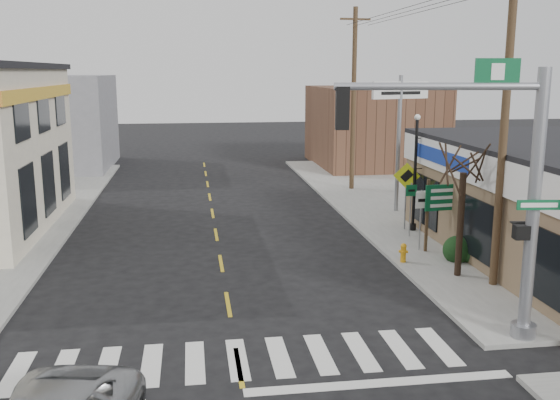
{
  "coord_description": "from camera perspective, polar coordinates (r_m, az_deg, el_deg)",
  "views": [
    {
      "loc": [
        -0.96,
        -13.26,
        6.68
      ],
      "look_at": [
        1.72,
        5.28,
        2.8
      ],
      "focal_mm": 40.0,
      "sensor_mm": 36.0,
      "label": 1
    }
  ],
  "objects": [
    {
      "name": "shrub_back",
      "position": [
        22.89,
        15.88,
        -4.41
      ],
      "size": [
        1.0,
        1.0,
        0.75
      ],
      "primitive_type": "ellipsoid",
      "color": "black",
      "rests_on": "sidewalk_right"
    },
    {
      "name": "bldg_distant_left",
      "position": [
        46.49,
        -20.82,
        6.65
      ],
      "size": [
        9.0,
        10.0,
        6.4
      ],
      "primitive_type": "cube",
      "color": "gray",
      "rests_on": "ground"
    },
    {
      "name": "bare_tree",
      "position": [
        20.5,
        16.52,
        4.09
      ],
      "size": [
        2.55,
        2.55,
        5.09
      ],
      "rotation": [
        0.0,
        0.0,
        0.16
      ],
      "color": "black",
      "rests_on": "sidewalk_right"
    },
    {
      "name": "utility_pole_near",
      "position": [
        19.86,
        19.79,
        6.03
      ],
      "size": [
        1.64,
        0.25,
        9.41
      ],
      "rotation": [
        0.0,
        0.0,
        0.06
      ],
      "color": "#472C20",
      "rests_on": "sidewalk_right"
    },
    {
      "name": "ped_crossing_sign",
      "position": [
        26.5,
        11.47,
        1.43
      ],
      "size": [
        1.1,
        0.08,
        2.84
      ],
      "rotation": [
        0.0,
        0.0,
        -0.33
      ],
      "color": "gray",
      "rests_on": "sidewalk_right"
    },
    {
      "name": "dance_center_sign",
      "position": [
        29.74,
        10.9,
        8.19
      ],
      "size": [
        3.0,
        0.19,
        6.38
      ],
      "rotation": [
        0.0,
        0.0,
        0.28
      ],
      "color": "gray",
      "rests_on": "sidewalk_right"
    },
    {
      "name": "guide_sign",
      "position": [
        23.62,
        14.78,
        -0.4
      ],
      "size": [
        1.55,
        0.13,
        2.71
      ],
      "rotation": [
        0.0,
        0.0,
        0.09
      ],
      "color": "#4C3823",
      "rests_on": "sidewalk_right"
    },
    {
      "name": "bldg_distant_right",
      "position": [
        45.33,
        8.48,
        6.66
      ],
      "size": [
        8.0,
        10.0,
        5.6
      ],
      "primitive_type": "cube",
      "color": "brown",
      "rests_on": "ground"
    },
    {
      "name": "sidewalk_right",
      "position": [
        28.86,
        12.21,
        -1.83
      ],
      "size": [
        6.0,
        38.0,
        0.13
      ],
      "primitive_type": "cube",
      "color": "gray",
      "rests_on": "ground"
    },
    {
      "name": "center_line",
      "position": [
        22.31,
        -5.41,
        -5.77
      ],
      "size": [
        0.12,
        56.0,
        0.01
      ],
      "primitive_type": "cube",
      "color": "gold",
      "rests_on": "ground"
    },
    {
      "name": "ground",
      "position": [
        14.88,
        -3.78,
        -15.0
      ],
      "size": [
        140.0,
        140.0,
        0.0
      ],
      "primitive_type": "plane",
      "color": "black",
      "rests_on": "ground"
    },
    {
      "name": "traffic_signal_pole",
      "position": [
        15.7,
        19.81,
        1.9
      ],
      "size": [
        5.4,
        0.4,
        6.84
      ],
      "rotation": [
        0.0,
        0.0,
        -0.12
      ],
      "color": "gray",
      "rests_on": "sidewalk_right"
    },
    {
      "name": "fire_hydrant",
      "position": [
        22.24,
        11.22,
        -4.67
      ],
      "size": [
        0.21,
        0.21,
        0.68
      ],
      "rotation": [
        0.0,
        0.0,
        -0.39
      ],
      "color": "orange",
      "rests_on": "sidewalk_right"
    },
    {
      "name": "utility_pole_far",
      "position": [
        35.2,
        6.74,
        9.27
      ],
      "size": [
        1.73,
        0.26,
        9.96
      ],
      "rotation": [
        0.0,
        0.0,
        0.11
      ],
      "color": "#3A2D19",
      "rests_on": "sidewalk_right"
    },
    {
      "name": "lamp_post",
      "position": [
        26.31,
        12.4,
        3.27
      ],
      "size": [
        0.63,
        0.49,
        4.84
      ],
      "rotation": [
        0.0,
        0.0,
        -0.39
      ],
      "color": "black",
      "rests_on": "sidewalk_right"
    },
    {
      "name": "crosswalk",
      "position": [
        15.24,
        -3.91,
        -14.31
      ],
      "size": [
        11.0,
        2.2,
        0.01
      ],
      "primitive_type": "cube",
      "color": "silver",
      "rests_on": "ground"
    }
  ]
}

